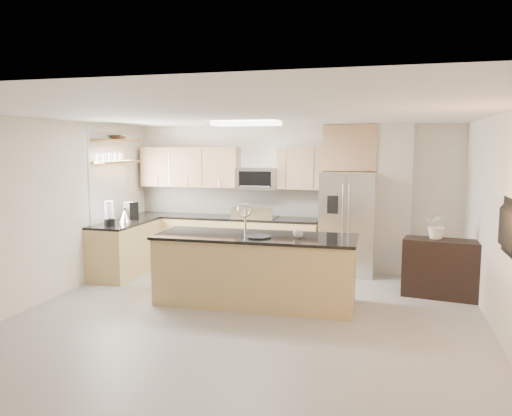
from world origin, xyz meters
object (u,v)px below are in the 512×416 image
(bowl, at_px, (118,136))
(platter, at_px, (258,237))
(cup, at_px, (298,234))
(kettle, at_px, (125,216))
(flower_vase, at_px, (438,218))
(coffee_maker, at_px, (131,211))
(blender, at_px, (109,215))
(range, at_px, (256,242))
(television, at_px, (505,230))
(microwave, at_px, (258,178))
(island, at_px, (255,269))
(refrigerator, at_px, (347,223))
(credenza, at_px, (441,268))

(bowl, bearing_deg, platter, -25.14)
(cup, height_order, kettle, kettle)
(flower_vase, bearing_deg, coffee_maker, 177.13)
(blender, relative_size, bowl, 1.01)
(range, height_order, platter, range)
(range, height_order, television, television)
(cup, height_order, coffee_maker, coffee_maker)
(microwave, bearing_deg, kettle, -148.31)
(microwave, height_order, island, microwave)
(microwave, bearing_deg, flower_vase, -20.99)
(cup, distance_m, flower_vase, 2.17)
(range, relative_size, television, 1.06)
(platter, xyz_separation_m, kettle, (-2.64, 1.09, 0.05))
(range, distance_m, island, 2.14)
(kettle, xyz_separation_m, coffee_maker, (-0.07, 0.34, 0.04))
(refrigerator, height_order, bowl, bowl)
(blender, height_order, bowl, bowl)
(kettle, bearing_deg, television, -19.81)
(cup, xyz_separation_m, bowl, (-3.40, 1.23, 1.36))
(refrigerator, bearing_deg, blender, -158.26)
(microwave, relative_size, refrigerator, 0.43)
(kettle, height_order, coffee_maker, coffee_maker)
(microwave, bearing_deg, cup, -62.60)
(credenza, distance_m, coffee_maker, 5.26)
(blender, bearing_deg, cup, -9.88)
(credenza, distance_m, television, 2.26)
(refrigerator, height_order, island, refrigerator)
(refrigerator, height_order, flower_vase, refrigerator)
(cup, bearing_deg, refrigerator, 76.09)
(coffee_maker, relative_size, bowl, 0.77)
(blender, height_order, kettle, blender)
(kettle, xyz_separation_m, flower_vase, (5.07, 0.08, 0.14))
(bowl, bearing_deg, coffee_maker, 28.50)
(coffee_maker, bearing_deg, bowl, -151.50)
(bowl, distance_m, television, 6.27)
(island, xyz_separation_m, blender, (-2.61, 0.53, 0.61))
(credenza, relative_size, coffee_maker, 3.44)
(kettle, distance_m, television, 5.89)
(blender, distance_m, bowl, 1.46)
(platter, xyz_separation_m, television, (2.89, -0.90, 0.37))
(flower_vase, bearing_deg, kettle, -179.08)
(island, bearing_deg, kettle, 158.81)
(bowl, relative_size, flower_vase, 0.65)
(refrigerator, xyz_separation_m, bowl, (-3.91, -0.83, 1.50))
(refrigerator, bearing_deg, platter, -115.58)
(credenza, distance_m, platter, 2.79)
(blender, bearing_deg, platter, -14.22)
(flower_vase, bearing_deg, television, -77.43)
(platter, distance_m, bowl, 3.47)
(cup, bearing_deg, microwave, 117.40)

